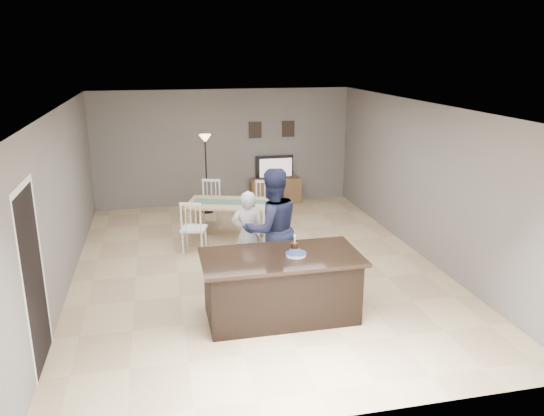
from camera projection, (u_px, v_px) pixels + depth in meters
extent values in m
plane|color=tan|center=(256.00, 266.00, 9.05)|extent=(8.00, 8.00, 0.00)
plane|color=slate|center=(224.00, 148.00, 12.41)|extent=(6.00, 0.00, 6.00)
plane|color=slate|center=(336.00, 296.00, 4.92)|extent=(6.00, 0.00, 6.00)
plane|color=slate|center=(62.00, 201.00, 8.04)|extent=(0.00, 8.00, 8.00)
plane|color=slate|center=(424.00, 181.00, 9.28)|extent=(0.00, 8.00, 8.00)
plane|color=white|center=(255.00, 106.00, 8.28)|extent=(8.00, 8.00, 0.00)
cube|color=black|center=(281.00, 288.00, 7.24)|extent=(2.00, 1.00, 0.85)
cube|color=black|center=(281.00, 257.00, 7.11)|extent=(2.15, 1.10, 0.05)
cube|color=brown|center=(276.00, 191.00, 12.74)|extent=(1.20, 0.40, 0.60)
imported|color=black|center=(275.00, 167.00, 12.64)|extent=(0.91, 0.12, 0.53)
plane|color=orange|center=(276.00, 168.00, 12.57)|extent=(0.78, 0.00, 0.78)
cube|color=black|center=(255.00, 130.00, 12.42)|extent=(0.30, 0.02, 0.38)
cube|color=black|center=(288.00, 129.00, 12.59)|extent=(0.30, 0.02, 0.38)
plane|color=black|center=(34.00, 280.00, 5.98)|extent=(0.00, 2.10, 2.10)
plane|color=white|center=(21.00, 187.00, 5.67)|extent=(0.00, 1.02, 1.02)
imported|color=#BBBBC0|center=(248.00, 236.00, 8.36)|extent=(0.62, 0.50, 1.46)
imported|color=#1B203C|center=(272.00, 229.00, 8.01)|extent=(1.04, 0.89, 1.89)
cylinder|color=gold|center=(295.00, 249.00, 7.32)|extent=(0.14, 0.14, 0.00)
cylinder|color=#35180E|center=(295.00, 246.00, 7.31)|extent=(0.10, 0.10, 0.09)
cylinder|color=white|center=(295.00, 240.00, 7.28)|extent=(0.02, 0.02, 0.10)
sphere|color=#FFBF4C|center=(295.00, 235.00, 7.26)|extent=(0.02, 0.02, 0.02)
cylinder|color=white|center=(296.00, 255.00, 7.10)|extent=(0.27, 0.27, 0.01)
cylinder|color=white|center=(296.00, 254.00, 7.09)|extent=(0.27, 0.27, 0.01)
cylinder|color=white|center=(296.00, 253.00, 7.09)|extent=(0.27, 0.27, 0.01)
cylinder|color=navy|center=(296.00, 253.00, 7.09)|extent=(0.28, 0.28, 0.00)
cube|color=tan|center=(231.00, 203.00, 10.10)|extent=(1.83, 1.37, 0.04)
cylinder|color=tan|center=(189.00, 227.00, 9.92)|extent=(0.06, 0.06, 0.72)
cylinder|color=tan|center=(271.00, 217.00, 10.50)|extent=(0.06, 0.06, 0.72)
cube|color=#3C6C53|center=(231.00, 202.00, 10.10)|extent=(1.46, 0.78, 0.01)
cube|color=white|center=(194.00, 228.00, 9.56)|extent=(0.53, 0.52, 0.04)
cylinder|color=white|center=(183.00, 244.00, 9.49)|extent=(0.03, 0.03, 0.44)
cylinder|color=white|center=(206.00, 238.00, 9.76)|extent=(0.03, 0.03, 0.44)
cube|color=white|center=(190.00, 204.00, 9.24)|extent=(0.38, 0.15, 0.05)
cube|color=white|center=(255.00, 230.00, 9.45)|extent=(0.53, 0.52, 0.04)
cylinder|color=white|center=(244.00, 246.00, 9.38)|extent=(0.03, 0.03, 0.44)
cylinder|color=white|center=(266.00, 240.00, 9.66)|extent=(0.03, 0.03, 0.44)
cube|color=white|center=(254.00, 206.00, 9.14)|extent=(0.38, 0.15, 0.05)
cube|color=white|center=(210.00, 206.00, 10.91)|extent=(0.53, 0.52, 0.04)
cylinder|color=white|center=(220.00, 215.00, 11.12)|extent=(0.03, 0.03, 0.44)
cylinder|color=white|center=(200.00, 219.00, 10.84)|extent=(0.03, 0.03, 0.44)
cube|color=white|center=(211.00, 180.00, 10.94)|extent=(0.38, 0.15, 0.05)
cube|color=white|center=(264.00, 208.00, 10.81)|extent=(0.53, 0.52, 0.04)
cylinder|color=white|center=(273.00, 217.00, 11.02)|extent=(0.03, 0.03, 0.44)
cylinder|color=white|center=(255.00, 221.00, 10.74)|extent=(0.03, 0.03, 0.44)
cube|color=white|center=(265.00, 182.00, 10.84)|extent=(0.38, 0.15, 0.05)
cylinder|color=black|center=(208.00, 211.00, 12.08)|extent=(0.27, 0.27, 0.03)
cylinder|color=black|center=(206.00, 176.00, 11.85)|extent=(0.03, 0.03, 1.63)
cone|color=#FFCB8C|center=(205.00, 139.00, 11.61)|extent=(0.27, 0.27, 0.17)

